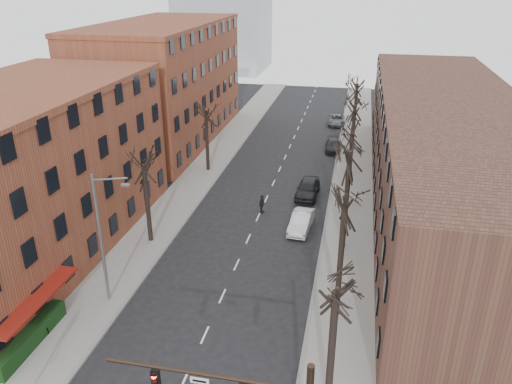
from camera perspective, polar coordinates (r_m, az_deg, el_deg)
The scene contains 21 objects.
sidewalk_left at distance 55.86m, azimuth -5.58°, elevation 2.92°, with size 4.00×90.00×0.15m, color gray.
sidewalk_right at distance 53.56m, azimuth 11.03°, elevation 1.64°, with size 4.00×90.00×0.15m, color gray.
building_left_near at distance 40.60m, azimuth -25.26°, elevation 1.40°, with size 12.00×26.00×12.00m, color brown.
building_left_far at distance 64.71m, azimuth -10.40°, elevation 11.96°, with size 12.00×28.00×14.00m, color brown.
building_right at distance 47.87m, azimuth 20.94°, elevation 4.07°, with size 12.00×50.00×10.00m, color #533426.
awning_left at distance 33.56m, azimuth -23.02°, elevation -14.86°, with size 1.20×7.00×0.15m, color maroon.
hedge at distance 32.61m, azimuth -24.33°, elevation -14.92°, with size 0.80×6.00×1.00m, color #153612.
tree_right_b at distance 33.36m, azimuth 9.18°, elevation -13.21°, with size 5.20×5.20×10.80m, color black, non-canonical shape.
tree_right_c at distance 40.06m, azimuth 9.84°, elevation -6.38°, with size 5.20×5.20×11.60m, color black, non-canonical shape.
tree_right_d at distance 47.17m, azimuth 10.30°, elevation -1.55°, with size 5.20×5.20×10.00m, color black, non-canonical shape.
tree_right_e at distance 54.52m, azimuth 10.64°, elevation 1.99°, with size 5.20×5.20×10.80m, color black, non-canonical shape.
tree_right_f at distance 62.03m, azimuth 10.89°, elevation 4.69°, with size 5.20×5.20×11.60m, color black, non-canonical shape.
tree_left_a at distance 41.34m, azimuth -11.90°, elevation -5.54°, with size 5.20×5.20×9.50m, color black, non-canonical shape.
tree_left_b at distance 54.89m, azimuth -5.48°, elevation 2.46°, with size 5.20×5.20×9.50m, color black, non-canonical shape.
streetlight at distance 32.51m, azimuth -17.14°, elevation -4.64°, with size 2.45×0.22×9.03m.
silver_sedan at distance 42.06m, azimuth 5.17°, elevation -3.40°, with size 1.57×4.49×1.48m, color silver.
parked_car_near at distance 48.22m, azimuth 5.93°, elevation 0.41°, with size 1.99×4.95×1.69m, color black.
parked_car_mid at distance 61.35m, azimuth 8.77°, elevation 5.25°, with size 1.77×4.36×1.27m, color black.
parked_car_far at distance 72.48m, azimuth 9.20°, elevation 8.15°, with size 2.21×4.79×1.33m, color #5B5E63.
pedestrian_crossing at distance 44.73m, azimuth 0.65°, elevation -1.37°, with size 1.02×0.42×1.74m, color black.
bicycle at distance 33.56m, azimuth -23.11°, elevation -13.63°, with size 0.57×1.63×0.85m, color gray.
Camera 1 is at (7.86, -14.74, 19.96)m, focal length 35.00 mm.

